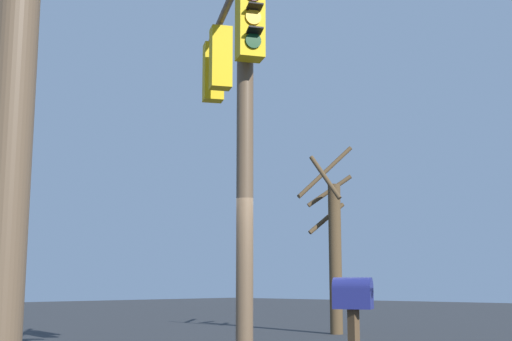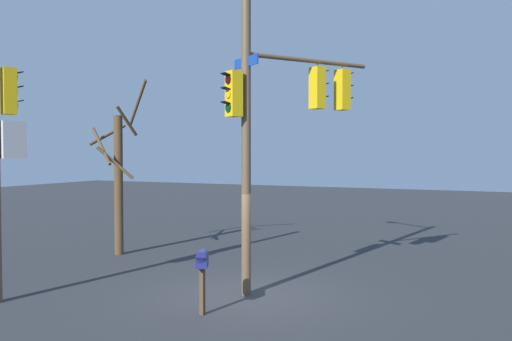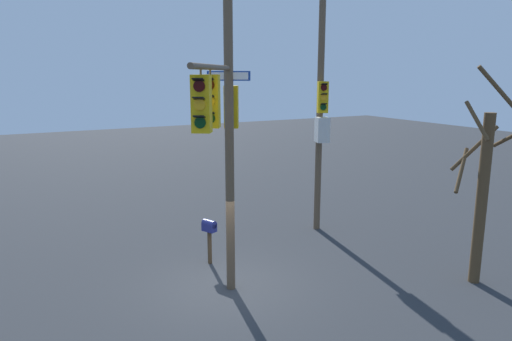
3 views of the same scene
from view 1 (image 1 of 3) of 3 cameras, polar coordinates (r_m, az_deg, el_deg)
main_signal_pole_assembly at (r=10.79m, az=-2.35°, el=11.17°), size 3.75×4.54×9.05m
mailbox at (r=8.12m, az=8.04°, el=-10.88°), size 0.50×0.40×1.41m
bare_tree_behind_pole at (r=19.02m, az=6.46°, el=-6.23°), size 1.72×1.73×5.30m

